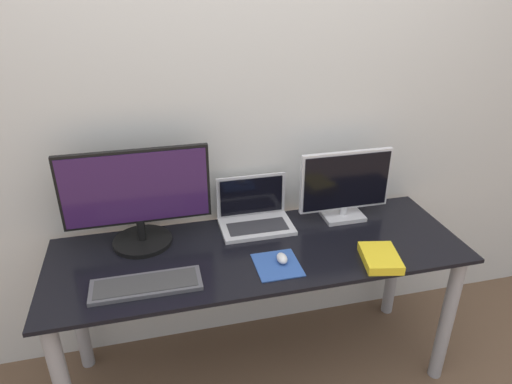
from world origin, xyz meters
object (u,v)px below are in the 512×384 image
at_px(monitor_left, 137,198).
at_px(mouse, 282,258).
at_px(book, 380,258).
at_px(monitor_right, 345,185).
at_px(laptop, 254,214).
at_px(keyboard, 146,285).

bearing_deg(monitor_left, mouse, -27.96).
xyz_separation_m(monitor_left, mouse, (0.55, -0.29, -0.20)).
relative_size(mouse, book, 0.31).
bearing_deg(monitor_right, laptop, 174.46).
xyz_separation_m(monitor_right, laptop, (-0.43, 0.04, -0.12)).
xyz_separation_m(laptop, keyboard, (-0.51, -0.36, -0.05)).
relative_size(monitor_right, laptop, 1.33).
xyz_separation_m(monitor_right, keyboard, (-0.94, -0.32, -0.16)).
relative_size(monitor_left, book, 2.77).
distance_m(monitor_right, keyboard, 1.01).
bearing_deg(book, mouse, 167.29).
xyz_separation_m(monitor_right, book, (-0.00, -0.38, -0.15)).
bearing_deg(laptop, keyboard, -144.77).
distance_m(laptop, keyboard, 0.63).
xyz_separation_m(monitor_left, laptop, (0.52, 0.04, -0.17)).
distance_m(monitor_left, book, 1.04).
distance_m(monitor_right, book, 0.41).
bearing_deg(monitor_left, keyboard, -88.96).
relative_size(laptop, keyboard, 0.79).
bearing_deg(mouse, keyboard, -177.21).
bearing_deg(laptop, mouse, -84.14).
bearing_deg(monitor_left, monitor_right, 0.01).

